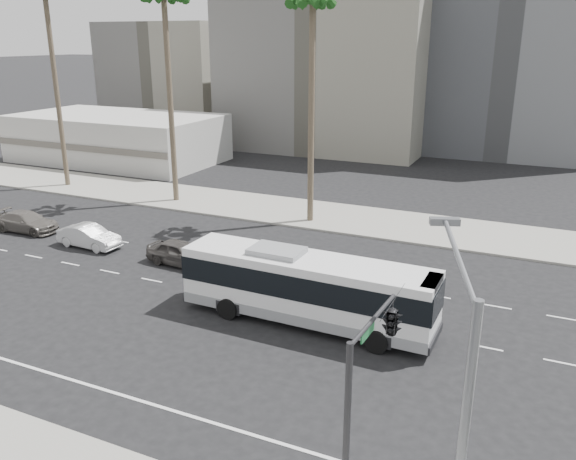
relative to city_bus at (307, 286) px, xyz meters
The scene contains 13 objects.
ground 4.38m from the city_bus, 165.40° to the left, with size 700.00×700.00×0.00m, color black.
sidewalk_north 17.03m from the city_bus, 103.11° to the left, with size 120.00×7.00×0.15m, color gray.
commercial_low 43.29m from the city_bus, 141.43° to the left, with size 22.00×12.16×5.00m.
midrise_beige_west 49.18m from the city_bus, 109.00° to the left, with size 24.00×18.00×18.00m, color slate.
midrise_gray_center 54.32m from the city_bus, 85.51° to the left, with size 20.00×20.00×26.00m, color #4D4F53.
midrise_beige_far 66.21m from the city_bus, 129.37° to the left, with size 18.00×16.00×15.00m, color slate.
city_bus is the anchor object (origin of this frame).
car_a 10.43m from the city_bus, 159.08° to the left, with size 4.38×1.76×1.49m, color #46433F.
car_b 17.35m from the city_bus, 167.17° to the left, with size 4.37×1.52×1.44m, color silver.
car_c 23.65m from the city_bus, 168.94° to the left, with size 4.82×1.96×1.40m, color #635D57.
streetlight_corner 14.97m from the city_bus, 54.31° to the right, with size 1.78×3.89×8.62m.
traffic_signal 10.98m from the city_bus, 54.77° to the right, with size 2.80×3.71×6.08m.
palm_near 20.78m from the city_bus, 111.84° to the left, with size 4.97×4.97×16.74m.
Camera 1 is at (13.46, -24.20, 12.95)m, focal length 36.33 mm.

